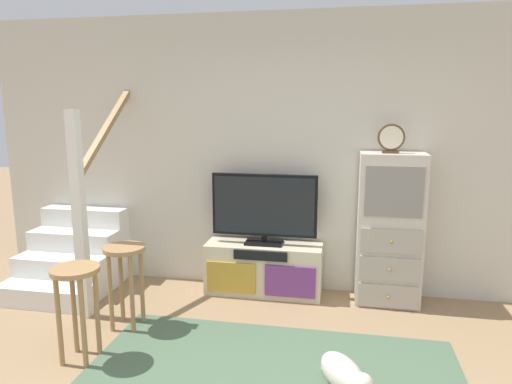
% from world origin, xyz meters
% --- Properties ---
extents(back_wall, '(6.40, 0.12, 2.70)m').
position_xyz_m(back_wall, '(0.00, 2.46, 1.35)').
color(back_wall, beige).
rests_on(back_wall, ground_plane).
extents(media_console, '(1.13, 0.38, 0.50)m').
position_xyz_m(media_console, '(-0.30, 2.19, 0.25)').
color(media_console, beige).
rests_on(media_console, ground_plane).
extents(television, '(1.02, 0.22, 0.69)m').
position_xyz_m(television, '(-0.30, 2.22, 0.87)').
color(television, black).
rests_on(television, media_console).
extents(side_cabinet, '(0.58, 0.38, 1.41)m').
position_xyz_m(side_cabinet, '(0.88, 2.20, 0.70)').
color(side_cabinet, beige).
rests_on(side_cabinet, ground_plane).
extents(desk_clock, '(0.24, 0.08, 0.26)m').
position_xyz_m(desk_clock, '(0.84, 2.19, 1.54)').
color(desk_clock, '#4C3823').
rests_on(desk_clock, side_cabinet).
extents(staircase, '(1.00, 1.36, 2.20)m').
position_xyz_m(staircase, '(-2.24, 2.20, 0.37)').
color(staircase, white).
rests_on(staircase, ground_plane).
extents(bar_stool_near, '(0.34, 0.34, 0.71)m').
position_xyz_m(bar_stool_near, '(-1.40, 0.75, 0.53)').
color(bar_stool_near, '#A37A4C').
rests_on(bar_stool_near, ground_plane).
extents(bar_stool_far, '(0.34, 0.34, 0.70)m').
position_xyz_m(bar_stool_far, '(-1.30, 1.29, 0.52)').
color(bar_stool_far, '#A37A4C').
rests_on(bar_stool_far, ground_plane).
extents(dog, '(0.41, 0.49, 0.23)m').
position_xyz_m(dog, '(0.49, 0.72, 0.12)').
color(dog, beige).
rests_on(dog, ground_plane).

